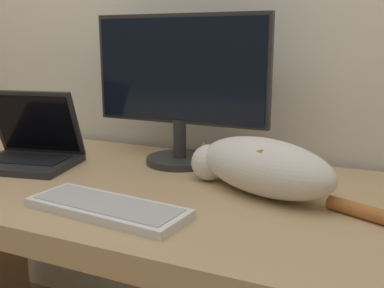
{
  "coord_description": "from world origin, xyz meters",
  "views": [
    {
      "loc": [
        0.64,
        -0.63,
        1.1
      ],
      "look_at": [
        0.19,
        0.34,
        0.86
      ],
      "focal_mm": 42.0,
      "sensor_mm": 36.0,
      "label": 1
    }
  ],
  "objects_px": {
    "laptop": "(29,150)",
    "cat": "(261,165)",
    "external_keyboard": "(107,208)",
    "monitor": "(180,85)"
  },
  "relations": [
    {
      "from": "laptop",
      "to": "cat",
      "type": "xyz_separation_m",
      "value": [
        0.73,
        0.04,
        0.03
      ]
    },
    {
      "from": "external_keyboard",
      "to": "laptop",
      "type": "bearing_deg",
      "value": 158.1
    },
    {
      "from": "monitor",
      "to": "external_keyboard",
      "type": "relative_size",
      "value": 1.45
    },
    {
      "from": "monitor",
      "to": "laptop",
      "type": "bearing_deg",
      "value": -152.95
    },
    {
      "from": "monitor",
      "to": "laptop",
      "type": "height_order",
      "value": "monitor"
    },
    {
      "from": "external_keyboard",
      "to": "cat",
      "type": "bearing_deg",
      "value": 50.06
    },
    {
      "from": "laptop",
      "to": "external_keyboard",
      "type": "bearing_deg",
      "value": -38.83
    },
    {
      "from": "laptop",
      "to": "cat",
      "type": "bearing_deg",
      "value": -8.46
    },
    {
      "from": "cat",
      "to": "laptop",
      "type": "bearing_deg",
      "value": -153.53
    },
    {
      "from": "laptop",
      "to": "monitor",
      "type": "bearing_deg",
      "value": 15.25
    }
  ]
}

